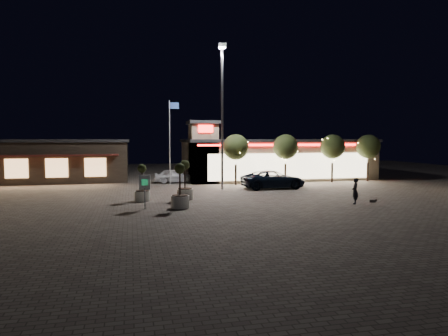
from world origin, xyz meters
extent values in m
plane|color=#645A51|center=(0.00, 0.00, 0.00)|extent=(90.00, 90.00, 0.00)
cube|color=gray|center=(10.00, 16.00, 2.00)|extent=(20.00, 8.00, 4.00)
cube|color=#262628|center=(10.00, 16.00, 4.15)|extent=(20.40, 8.40, 0.30)
cube|color=#FCEABD|center=(10.00, 11.95, 1.60)|extent=(17.00, 0.12, 2.60)
cube|color=#FF1714|center=(10.00, 11.92, 3.75)|extent=(19.00, 0.10, 0.18)
cube|color=gray|center=(1.30, 13.30, 2.90)|extent=(2.60, 2.60, 5.80)
cube|color=#262628|center=(1.30, 13.30, 5.95)|extent=(3.00, 3.00, 0.30)
cube|color=#FF1714|center=(1.30, 11.95, 5.30)|extent=(1.40, 0.10, 0.70)
cube|color=#382D23|center=(-14.00, 20.00, 2.00)|extent=(16.00, 10.00, 4.00)
cube|color=#262628|center=(-14.00, 20.00, 4.15)|extent=(16.40, 10.40, 0.30)
cube|color=#591E19|center=(-14.00, 14.60, 2.80)|extent=(14.40, 0.80, 0.15)
cube|color=#FFBA72|center=(-16.00, 14.95, 1.60)|extent=(2.00, 0.12, 1.80)
cube|color=#FFBA72|center=(-12.50, 14.95, 1.60)|extent=(2.00, 0.12, 1.80)
cube|color=#FFBA72|center=(-9.00, 14.95, 1.60)|extent=(2.00, 0.12, 1.80)
cylinder|color=gray|center=(2.00, 8.00, 6.00)|extent=(0.20, 0.20, 12.00)
cube|color=gray|center=(2.00, 8.00, 12.20)|extent=(0.60, 0.40, 0.35)
cube|color=white|center=(2.00, 8.00, 12.00)|extent=(0.45, 0.30, 0.08)
cylinder|color=white|center=(-2.00, 13.00, 4.00)|extent=(0.10, 0.10, 8.00)
cube|color=#27438F|center=(-1.55, 13.00, 7.50)|extent=(0.90, 0.04, 0.60)
cylinder|color=#332319|center=(4.00, 11.00, 0.96)|extent=(0.20, 0.20, 1.92)
sphere|color=#2D3819|center=(4.00, 11.00, 3.58)|extent=(2.42, 2.42, 2.42)
cylinder|color=#332319|center=(9.00, 11.00, 0.96)|extent=(0.20, 0.20, 1.92)
sphere|color=#2D3819|center=(9.00, 11.00, 3.58)|extent=(2.42, 2.42, 2.42)
cylinder|color=#332319|center=(14.00, 11.00, 0.96)|extent=(0.20, 0.20, 1.92)
sphere|color=#2D3819|center=(14.00, 11.00, 3.58)|extent=(2.42, 2.42, 2.42)
cylinder|color=#332319|center=(18.00, 11.00, 0.96)|extent=(0.20, 0.20, 1.92)
sphere|color=#2D3819|center=(18.00, 11.00, 3.58)|extent=(2.42, 2.42, 2.42)
imported|color=black|center=(6.53, 7.62, 0.78)|extent=(5.68, 2.68, 1.57)
imported|color=white|center=(-1.43, 14.00, 0.69)|extent=(4.15, 1.87, 1.38)
imported|color=black|center=(8.90, -1.61, 0.88)|extent=(0.70, 0.76, 1.75)
cube|color=#59514C|center=(9.96, -2.03, 0.23)|extent=(0.39, 0.27, 0.19)
sphere|color=#59514C|center=(10.15, -2.11, 0.31)|extent=(0.17, 0.17, 0.17)
cylinder|color=silver|center=(-4.90, 2.95, 0.35)|extent=(1.06, 1.06, 0.71)
cylinder|color=black|center=(-4.90, 2.95, 0.72)|extent=(0.92, 0.92, 0.05)
cylinder|color=#332319|center=(-4.90, 2.95, 1.55)|extent=(0.09, 0.09, 1.59)
sphere|color=#2D3819|center=(-4.90, 2.95, 2.30)|extent=(0.62, 0.62, 0.62)
cylinder|color=silver|center=(-2.65, -0.39, 0.38)|extent=(1.15, 1.15, 0.77)
cylinder|color=black|center=(-2.65, -0.39, 0.79)|extent=(1.00, 1.00, 0.06)
cylinder|color=#332319|center=(-2.65, -0.39, 1.68)|extent=(0.10, 0.10, 1.73)
sphere|color=#2D3819|center=(-2.65, -0.39, 2.49)|extent=(0.67, 0.67, 0.67)
cylinder|color=silver|center=(-1.90, 2.94, 0.39)|extent=(1.16, 1.16, 0.77)
cylinder|color=black|center=(-1.90, 2.94, 0.79)|extent=(1.00, 1.00, 0.06)
cylinder|color=#332319|center=(-1.90, 2.94, 1.69)|extent=(0.10, 0.10, 1.74)
sphere|color=#2D3819|center=(-1.90, 2.94, 2.51)|extent=(0.68, 0.68, 0.68)
cylinder|color=gray|center=(-4.83, -0.30, 0.64)|extent=(0.09, 0.09, 1.29)
cube|color=white|center=(-4.83, -0.30, 1.67)|extent=(0.69, 0.25, 0.91)
cube|color=#18944F|center=(-4.83, -0.34, 1.67)|extent=(0.37, 0.12, 0.38)
camera|label=1|loc=(-5.63, -25.33, 4.36)|focal=32.00mm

